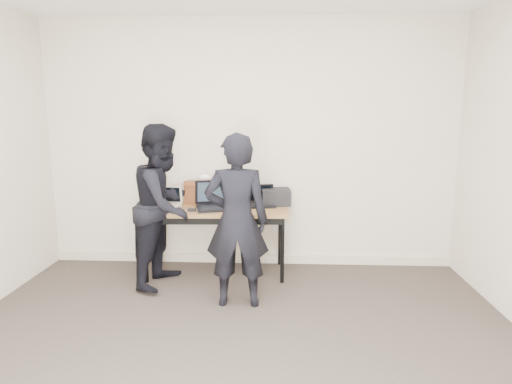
# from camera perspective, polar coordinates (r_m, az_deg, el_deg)

# --- Properties ---
(room) EXTENTS (4.60, 4.60, 2.80)m
(room) POSITION_cam_1_polar(r_m,az_deg,el_deg) (2.49, -4.03, 2.15)
(room) COLOR #3B322D
(room) RESTS_ON ground
(desk) EXTENTS (1.52, 0.71, 0.72)m
(desk) POSITION_cam_1_polar(r_m,az_deg,el_deg) (4.51, -5.38, -2.86)
(desk) COLOR brown
(desk) RESTS_ON ground
(laptop_beige) EXTENTS (0.30, 0.29, 0.22)m
(laptop_beige) POSITION_cam_1_polar(r_m,az_deg,el_deg) (4.55, -11.85, -1.59)
(laptop_beige) COLOR beige
(laptop_beige) RESTS_ON desk
(laptop_center) EXTENTS (0.45, 0.44, 0.29)m
(laptop_center) POSITION_cam_1_polar(r_m,az_deg,el_deg) (4.47, -5.61, -1.36)
(laptop_center) COLOR black
(laptop_center) RESTS_ON desk
(laptop_right) EXTENTS (0.34, 0.33, 0.22)m
(laptop_right) POSITION_cam_1_polar(r_m,az_deg,el_deg) (4.59, 0.57, -1.18)
(laptop_right) COLOR black
(laptop_right) RESTS_ON desk
(leather_satchel) EXTENTS (0.38, 0.22, 0.25)m
(leather_satchel) POSITION_cam_1_polar(r_m,az_deg,el_deg) (4.72, -7.21, 0.03)
(leather_satchel) COLOR brown
(leather_satchel) RESTS_ON desk
(tissue) EXTENTS (0.14, 0.11, 0.08)m
(tissue) POSITION_cam_1_polar(r_m,az_deg,el_deg) (4.69, -6.89, 1.91)
(tissue) COLOR white
(tissue) RESTS_ON leather_satchel
(equipment_box) EXTENTS (0.32, 0.28, 0.17)m
(equipment_box) POSITION_cam_1_polar(r_m,az_deg,el_deg) (4.62, 2.67, -0.64)
(equipment_box) COLOR black
(equipment_box) RESTS_ON desk
(power_brick) EXTENTS (0.08, 0.06, 0.03)m
(power_brick) POSITION_cam_1_polar(r_m,az_deg,el_deg) (4.37, -8.57, -2.39)
(power_brick) COLOR black
(power_brick) RESTS_ON desk
(cables) EXTENTS (0.94, 0.44, 0.01)m
(cables) POSITION_cam_1_polar(r_m,az_deg,el_deg) (4.49, -3.93, -2.07)
(cables) COLOR silver
(cables) RESTS_ON desk
(person_typist) EXTENTS (0.58, 0.40, 1.54)m
(person_typist) POSITION_cam_1_polar(r_m,az_deg,el_deg) (3.75, -2.59, -3.89)
(person_typist) COLOR black
(person_typist) RESTS_ON ground
(person_observer) EXTENTS (0.76, 0.89, 1.60)m
(person_observer) POSITION_cam_1_polar(r_m,az_deg,el_deg) (4.32, -12.15, -1.77)
(person_observer) COLOR black
(person_observer) RESTS_ON ground
(baseboard) EXTENTS (4.50, 0.03, 0.10)m
(baseboard) POSITION_cam_1_polar(r_m,az_deg,el_deg) (4.97, -0.82, -8.85)
(baseboard) COLOR beige
(baseboard) RESTS_ON ground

